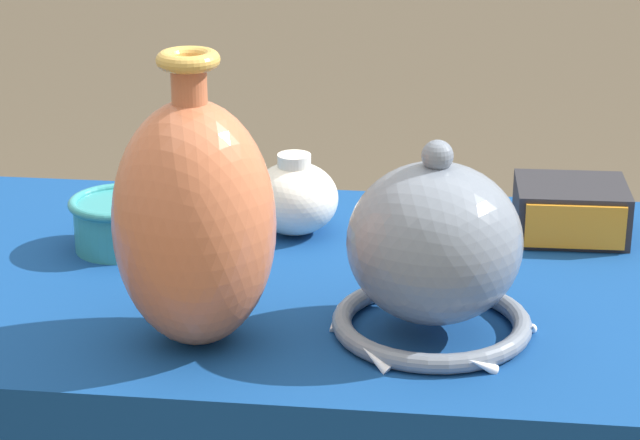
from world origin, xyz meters
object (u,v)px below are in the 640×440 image
mosaic_tile_box (571,210)px  cup_wide_teal (119,221)px  vase_tall_bulbous (194,222)px  vase_dome_bell (434,254)px  jar_round_ivory (294,197)px

mosaic_tile_box → cup_wide_teal: 0.60m
mosaic_tile_box → cup_wide_teal: size_ratio=1.17×
vase_tall_bulbous → vase_dome_bell: (0.25, 0.05, -0.05)m
vase_dome_bell → vase_tall_bulbous: bearing=-168.5°
jar_round_ivory → cup_wide_teal: size_ratio=0.92×
vase_dome_bell → jar_round_ivory: (-0.19, 0.28, -0.04)m
jar_round_ivory → cup_wide_teal: (-0.22, -0.08, -0.01)m
jar_round_ivory → vase_tall_bulbous: bearing=-100.2°
mosaic_tile_box → jar_round_ivory: 0.37m
vase_tall_bulbous → vase_dome_bell: vase_tall_bulbous is taller
vase_tall_bulbous → cup_wide_teal: 0.32m
vase_tall_bulbous → cup_wide_teal: bearing=122.0°
mosaic_tile_box → cup_wide_teal: bearing=-170.4°
vase_dome_bell → jar_round_ivory: vase_dome_bell is taller
vase_dome_bell → cup_wide_teal: size_ratio=1.84×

